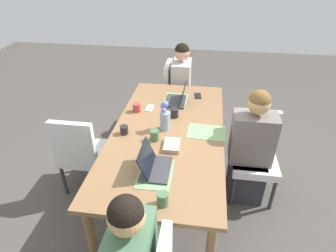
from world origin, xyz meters
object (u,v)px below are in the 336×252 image
Objects in this scene: person_head_left_left_near at (181,91)px; laptop_head_left_left_near at (177,99)px; person_far_left_far at (250,153)px; phone_black at (198,96)px; coffee_mug_centre_left at (124,130)px; coffee_mug_centre_right at (175,113)px; phone_silver at (150,108)px; chair_near_right_near at (81,151)px; flower_vase at (165,117)px; dining_table at (168,136)px; coffee_mug_near_left at (137,108)px; chair_head_left_left_near at (176,91)px; laptop_head_right_left_mid at (153,166)px; coffee_mug_far_left at (163,199)px; chair_far_left_far at (255,151)px; coffee_mug_near_right at (155,135)px; book_red_cover at (172,145)px.

laptop_head_left_left_near is at bearing 2.46° from person_head_left_left_near.
phone_black is (-0.74, -0.56, 0.22)m from person_far_left_far.
laptop_head_left_left_near is 0.29m from phone_black.
person_far_left_far is 0.99m from laptop_head_left_left_near.
person_head_left_left_near is at bearing 165.22° from coffee_mug_centre_left.
coffee_mug_centre_right is 0.62× the size of phone_silver.
flower_vase is at bearing 99.96° from chair_near_right_near.
coffee_mug_near_left is at bearing -130.47° from dining_table.
chair_head_left_left_near is 6.00× the size of phone_silver.
laptop_head_right_left_mid is (0.58, -0.03, 0.11)m from dining_table.
coffee_mug_far_left reaches higher than coffee_mug_near_left.
chair_far_left_far is 1.32m from coffee_mug_far_left.
coffee_mug_near_left is (1.03, -0.37, 0.26)m from person_head_left_left_near.
coffee_mug_centre_left is at bearing -14.78° from person_head_left_left_near.
phone_black is (-0.46, 0.62, -0.04)m from coffee_mug_near_left.
person_head_left_left_near reaches higher than chair_far_left_far.
chair_head_left_left_near is at bearing 168.45° from coffee_mug_centre_left.
coffee_mug_near_right is (1.52, -0.09, 0.27)m from person_head_left_left_near.
phone_silver is at bearing -56.06° from laptop_head_left_left_near.
phone_silver is (1.01, -0.17, 0.25)m from chair_head_left_left_near.
dining_table is at bearing 49.53° from coffee_mug_near_left.
laptop_head_left_left_near reaches higher than dining_table.
book_red_cover is at bearing 5.36° from chair_head_left_left_near.
laptop_head_right_left_mid is 0.41m from coffee_mug_near_right.
coffee_mug_centre_right reaches higher than coffee_mug_near_left.
coffee_mug_near_right is (0.50, 0.28, 0.00)m from coffee_mug_near_left.
person_head_left_left_near is 1.95m from laptop_head_right_left_mid.
chair_far_left_far reaches higher than coffee_mug_centre_left.
coffee_mug_centre_right is at bearing -111.42° from phone_silver.
chair_head_left_left_near is 9.23× the size of coffee_mug_far_left.
person_head_left_left_near reaches higher than coffee_mug_centre_left.
chair_head_left_left_near is 3.03× the size of flower_vase.
person_far_left_far reaches higher than coffee_mug_far_left.
chair_head_left_left_near and chair_near_right_near have the same top height.
dining_table is 2.35× the size of chair_far_left_far.
laptop_head_right_left_mid is at bearing -51.97° from chair_far_left_far.
phone_silver is at bearing -59.47° from phone_black.
dining_table is at bearing 105.49° from coffee_mug_centre_left.
person_head_left_left_near is at bearing 150.02° from chair_near_right_near.
coffee_mug_centre_right is at bearing -99.83° from chair_far_left_far.
person_far_left_far is 1.14m from phone_silver.
dining_table is 23.79× the size of coffee_mug_near_left.
chair_near_right_near is at bearing -84.21° from person_far_left_far.
coffee_mug_centre_right is (0.06, 0.41, 0.00)m from coffee_mug_near_left.
coffee_mug_centre_left is at bearing -79.61° from chair_far_left_far.
coffee_mug_centre_right is at bearing 173.48° from dining_table.
laptop_head_left_left_near is 1.60× the size of book_red_cover.
chair_far_left_far is at bearing 35.23° from person_head_left_left_near.
chair_head_left_left_near reaches higher than book_red_cover.
dining_table is at bearing 3.49° from chair_head_left_left_near.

